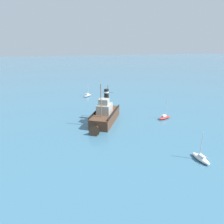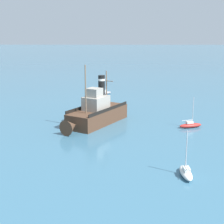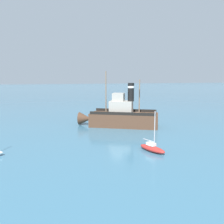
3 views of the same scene
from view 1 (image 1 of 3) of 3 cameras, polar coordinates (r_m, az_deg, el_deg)
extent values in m
plane|color=#38667F|center=(50.67, -1.73, -1.86)|extent=(600.00, 600.00, 0.00)
cube|color=#4C3323|center=(48.19, -1.93, -1.45)|extent=(9.87, 12.58, 2.40)
cone|color=#4C3323|center=(41.81, -4.61, -4.76)|extent=(3.24, 3.26, 2.35)
cube|color=#9E998E|center=(46.99, -2.13, 0.98)|extent=(4.61, 4.97, 2.20)
cube|color=#9E998E|center=(46.01, -2.32, 2.93)|extent=(2.91, 2.84, 1.40)
cylinder|color=black|center=(47.82, -1.61, 4.67)|extent=(1.10, 1.10, 3.20)
cylinder|color=silver|center=(47.61, -1.62, 5.71)|extent=(1.16, 1.16, 0.35)
cylinder|color=#75604C|center=(43.66, -3.18, 3.20)|extent=(0.20, 0.20, 7.50)
cylinder|color=#75604C|center=(49.42, -1.14, 4.18)|extent=(0.20, 0.20, 6.00)
cylinder|color=#75604C|center=(49.10, -1.15, 5.67)|extent=(2.30, 1.42, 0.12)
cube|color=black|center=(47.19, 0.57, -0.01)|extent=(5.87, 9.89, 0.50)
cube|color=black|center=(48.31, -4.41, 0.38)|extent=(5.87, 9.89, 0.50)
ellipsoid|color=gray|center=(72.55, -6.92, 4.68)|extent=(3.58, 3.34, 0.70)
cube|color=silver|center=(72.27, -7.03, 5.05)|extent=(1.25, 1.21, 0.36)
cylinder|color=#B7B7BC|center=(72.23, -6.84, 6.61)|extent=(0.10, 0.10, 4.20)
cylinder|color=#B7B7BC|center=(71.89, -7.25, 5.27)|extent=(1.40, 1.25, 0.08)
ellipsoid|color=#B22823|center=(51.92, 14.76, -1.57)|extent=(3.96, 2.19, 0.70)
cube|color=silver|center=(51.60, 14.66, -1.06)|extent=(1.24, 0.94, 0.36)
cylinder|color=#B7B7BC|center=(51.37, 15.21, 1.06)|extent=(0.10, 0.10, 4.20)
cylinder|color=#B7B7BC|center=(51.19, 14.40, -0.76)|extent=(1.74, 0.61, 0.08)
ellipsoid|color=white|center=(36.09, 23.99, -12.02)|extent=(1.22, 3.83, 0.70)
cube|color=silver|center=(35.71, 24.31, -11.43)|extent=(0.67, 1.12, 0.36)
cylinder|color=#B7B7BC|center=(35.16, 24.19, -8.35)|extent=(0.10, 0.10, 4.20)
cylinder|color=#B7B7BC|center=(35.29, 24.83, -11.19)|extent=(0.14, 1.80, 0.08)
camera|label=2|loc=(18.30, 106.65, -14.73)|focal=55.00mm
camera|label=3|loc=(58.01, 43.95, 4.45)|focal=38.00mm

